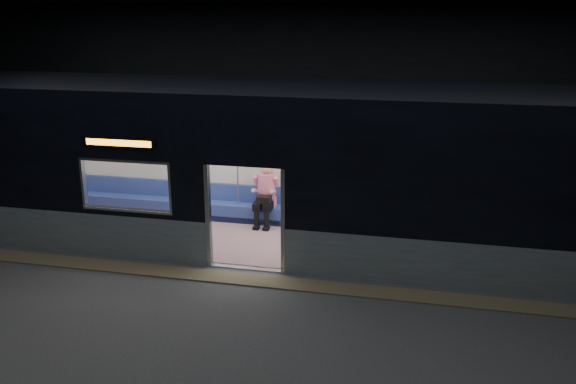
% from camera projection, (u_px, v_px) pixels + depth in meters
% --- Properties ---
extents(station_floor, '(24.00, 14.00, 0.01)m').
position_uv_depth(station_floor, '(230.00, 293.00, 10.81)').
color(station_floor, '#47494C').
rests_on(station_floor, ground).
extents(station_envelope, '(24.00, 14.00, 5.00)m').
position_uv_depth(station_envelope, '(223.00, 85.00, 9.74)').
color(station_envelope, black).
rests_on(station_envelope, station_floor).
extents(tactile_strip, '(22.80, 0.50, 0.03)m').
position_uv_depth(tactile_strip, '(239.00, 279.00, 11.32)').
color(tactile_strip, '#8C7F59').
rests_on(tactile_strip, station_floor).
extents(metro_car, '(18.00, 3.04, 3.35)m').
position_uv_depth(metro_car, '(265.00, 158.00, 12.64)').
color(metro_car, '#92A4AE').
rests_on(metro_car, station_floor).
extents(passenger, '(0.45, 0.76, 1.46)m').
position_uv_depth(passenger, '(266.00, 190.00, 13.93)').
color(passenger, black).
rests_on(passenger, metro_car).
extents(handbag, '(0.31, 0.27, 0.15)m').
position_uv_depth(handbag, '(264.00, 199.00, 13.73)').
color(handbag, black).
rests_on(handbag, passenger).
extents(transit_map, '(0.99, 0.03, 0.65)m').
position_uv_depth(transit_map, '(436.00, 169.00, 13.24)').
color(transit_map, white).
rests_on(transit_map, metro_car).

